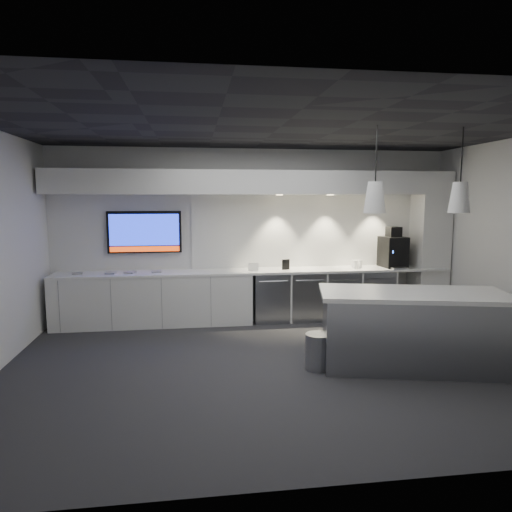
{
  "coord_description": "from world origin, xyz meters",
  "views": [
    {
      "loc": [
        -1.07,
        -5.56,
        2.15
      ],
      "look_at": [
        -0.15,
        1.1,
        1.29
      ],
      "focal_mm": 32.0,
      "sensor_mm": 36.0,
      "label": 1
    }
  ],
  "objects": [
    {
      "name": "backsplash",
      "position": [
        1.2,
        2.48,
        1.55
      ],
      "size": [
        4.6,
        0.03,
        1.3
      ],
      "primitive_type": "cube",
      "color": "white",
      "rests_on": "wall_back"
    },
    {
      "name": "sign_black",
      "position": [
        0.52,
        2.16,
        0.99
      ],
      "size": [
        0.14,
        0.06,
        0.18
      ],
      "primitive_type": "cube",
      "rotation": [
        0.0,
        0.0,
        0.27
      ],
      "color": "black",
      "rests_on": "back_counter"
    },
    {
      "name": "soffit",
      "position": [
        0.0,
        2.2,
        2.4
      ],
      "size": [
        6.9,
        0.6,
        0.4
      ],
      "primitive_type": "cube",
      "color": "white",
      "rests_on": "wall_back"
    },
    {
      "name": "ceiling",
      "position": [
        0.0,
        0.0,
        3.0
      ],
      "size": [
        7.0,
        7.0,
        0.0
      ],
      "primitive_type": "plane",
      "rotation": [
        3.14,
        0.0,
        0.0
      ],
      "color": "black",
      "rests_on": "wall_back"
    },
    {
      "name": "fridge_unit_b",
      "position": [
        0.88,
        2.17,
        0.42
      ],
      "size": [
        0.6,
        0.61,
        0.85
      ],
      "primitive_type": "cube",
      "color": "gray",
      "rests_on": "floor"
    },
    {
      "name": "tray_c",
      "position": [
        -2.12,
        2.13,
        0.91
      ],
      "size": [
        0.2,
        0.2,
        0.02
      ],
      "primitive_type": "cube",
      "rotation": [
        0.0,
        0.0,
        -0.29
      ],
      "color": "gray",
      "rests_on": "back_counter"
    },
    {
      "name": "floor",
      "position": [
        0.0,
        0.0,
        0.0
      ],
      "size": [
        7.0,
        7.0,
        0.0
      ],
      "primitive_type": "plane",
      "color": "#29292B",
      "rests_on": "ground"
    },
    {
      "name": "island",
      "position": [
        1.65,
        -0.28,
        0.49
      ],
      "size": [
        2.47,
        1.48,
        0.98
      ],
      "rotation": [
        0.0,
        0.0,
        -0.23
      ],
      "color": "gray",
      "rests_on": "floor"
    },
    {
      "name": "tray_d",
      "position": [
        -1.7,
        2.16,
        0.91
      ],
      "size": [
        0.18,
        0.18,
        0.02
      ],
      "primitive_type": "cube",
      "rotation": [
        0.0,
        0.0,
        0.15
      ],
      "color": "gray",
      "rests_on": "back_counter"
    },
    {
      "name": "fridge_unit_d",
      "position": [
        2.14,
        2.17,
        0.42
      ],
      "size": [
        0.6,
        0.61,
        0.85
      ],
      "primitive_type": "cube",
      "color": "gray",
      "rests_on": "floor"
    },
    {
      "name": "tray_b",
      "position": [
        -2.43,
        2.11,
        0.91
      ],
      "size": [
        0.18,
        0.18,
        0.02
      ],
      "primitive_type": "cube",
      "rotation": [
        0.0,
        0.0,
        -0.11
      ],
      "color": "gray",
      "rests_on": "back_counter"
    },
    {
      "name": "fridge_unit_c",
      "position": [
        1.51,
        2.17,
        0.42
      ],
      "size": [
        0.6,
        0.61,
        0.85
      ],
      "primitive_type": "cube",
      "color": "gray",
      "rests_on": "floor"
    },
    {
      "name": "coffee_machine",
      "position": [
        2.5,
        2.2,
        1.2
      ],
      "size": [
        0.43,
        0.6,
        0.73
      ],
      "rotation": [
        0.0,
        0.0,
        0.08
      ],
      "color": "black",
      "rests_on": "back_counter"
    },
    {
      "name": "wall_front",
      "position": [
        0.0,
        -2.5,
        1.5
      ],
      "size": [
        7.0,
        0.0,
        7.0
      ],
      "primitive_type": "plane",
      "rotation": [
        -1.57,
        0.0,
        0.0
      ],
      "color": "silver",
      "rests_on": "floor"
    },
    {
      "name": "cup_cluster",
      "position": [
        1.82,
        2.16,
        0.97
      ],
      "size": [
        0.16,
        0.16,
        0.14
      ],
      "primitive_type": null,
      "color": "white",
      "rests_on": "back_counter"
    },
    {
      "name": "left_base_cabinets",
      "position": [
        -1.75,
        2.17,
        0.43
      ],
      "size": [
        3.3,
        0.63,
        0.86
      ],
      "primitive_type": "cube",
      "color": "white",
      "rests_on": "floor"
    },
    {
      "name": "back_counter",
      "position": [
        0.0,
        2.17,
        0.88
      ],
      "size": [
        6.8,
        0.65,
        0.04
      ],
      "primitive_type": "cube",
      "color": "white",
      "rests_on": "left_base_cabinets"
    },
    {
      "name": "pendant_left",
      "position": [
        1.1,
        -0.28,
        2.15
      ],
      "size": [
        0.26,
        0.26,
        1.08
      ],
      "color": "white",
      "rests_on": "ceiling"
    },
    {
      "name": "wall_back",
      "position": [
        0.0,
        2.5,
        1.5
      ],
      "size": [
        7.0,
        0.0,
        7.0
      ],
      "primitive_type": "plane",
      "rotation": [
        1.57,
        0.0,
        0.0
      ],
      "color": "silver",
      "rests_on": "floor"
    },
    {
      "name": "column",
      "position": [
        3.2,
        2.2,
        1.3
      ],
      "size": [
        0.55,
        0.55,
        2.6
      ],
      "primitive_type": "cube",
      "color": "white",
      "rests_on": "floor"
    },
    {
      "name": "wall_tv",
      "position": [
        -1.9,
        2.45,
        1.56
      ],
      "size": [
        1.25,
        0.07,
        0.72
      ],
      "color": "black",
      "rests_on": "wall_back"
    },
    {
      "name": "sign_white",
      "position": [
        -0.06,
        2.11,
        0.97
      ],
      "size": [
        0.18,
        0.04,
        0.14
      ],
      "primitive_type": "cube",
      "rotation": [
        0.0,
        0.0,
        -0.13
      ],
      "color": "white",
      "rests_on": "back_counter"
    },
    {
      "name": "bin",
      "position": [
        0.46,
        -0.19,
        0.23
      ],
      "size": [
        0.43,
        0.43,
        0.45
      ],
      "primitive_type": "cylinder",
      "rotation": [
        0.0,
        0.0,
        -0.43
      ],
      "color": "gray",
      "rests_on": "floor"
    },
    {
      "name": "tray_a",
      "position": [
        -2.97,
        2.16,
        0.91
      ],
      "size": [
        0.19,
        0.19,
        0.02
      ],
      "primitive_type": "cube",
      "rotation": [
        0.0,
        0.0,
        0.18
      ],
      "color": "gray",
      "rests_on": "back_counter"
    },
    {
      "name": "fridge_unit_a",
      "position": [
        0.25,
        2.17,
        0.42
      ],
      "size": [
        0.6,
        0.61,
        0.85
      ],
      "primitive_type": "cube",
      "color": "gray",
      "rests_on": "floor"
    },
    {
      "name": "pendant_right",
      "position": [
        2.2,
        -0.28,
        2.15
      ],
      "size": [
        0.26,
        0.26,
        1.08
      ],
      "color": "white",
      "rests_on": "ceiling"
    }
  ]
}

